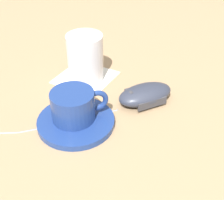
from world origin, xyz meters
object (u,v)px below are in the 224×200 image
saucer (76,122)px  drinking_glass (85,57)px  coffee_cup (74,105)px  computer_mouse (145,94)px

saucer → drinking_glass: (-0.02, 0.16, 0.05)m
coffee_cup → drinking_glass: drinking_glass is taller
coffee_cup → computer_mouse: 0.15m
coffee_cup → computer_mouse: bearing=36.3°
coffee_cup → drinking_glass: size_ratio=0.99×
drinking_glass → saucer: bearing=-82.4°
saucer → computer_mouse: size_ratio=1.11×
drinking_glass → computer_mouse: bearing=-24.5°
coffee_cup → computer_mouse: (0.12, 0.09, -0.02)m
saucer → coffee_cup: coffee_cup is taller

